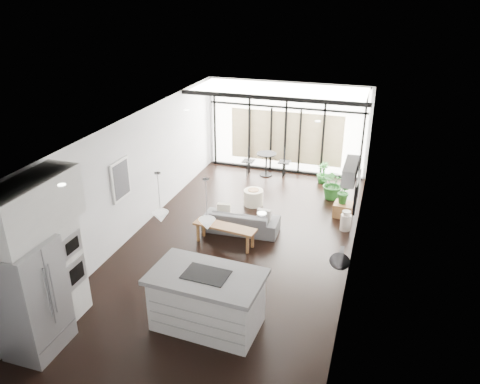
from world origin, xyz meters
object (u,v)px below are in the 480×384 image
Objects in this scene: island at (207,300)px; fridge at (31,299)px; milk_can at (346,221)px; console_bench at (225,235)px; pouf at (253,197)px; tv at (357,191)px; sofa at (241,217)px.

fridge reaches higher than island.
milk_can is (4.33, 5.53, -0.71)m from fridge.
island is 1.30× the size of console_bench.
tv is at bearing -25.11° from pouf.
pouf is 3.19m from tv.
fridge is 3.86× the size of milk_can.
island is 3.82× the size of milk_can.
fridge reaches higher than milk_can.
island is 2.79m from fridge.
fridge reaches higher than pouf.
milk_can is at bearing 109.31° from tv.
fridge is 6.51m from pouf.
pouf is 1.05× the size of milk_can.
fridge is at bearing -147.59° from island.
island is at bearing -69.75° from console_bench.
pouf is (-0.12, 1.47, -0.14)m from sofa.
fridge is at bearing -106.39° from pouf.
sofa reaches higher than console_bench.
pouf is 0.48× the size of tv.
milk_can is 0.45× the size of tv.
console_bench is (-0.62, 2.69, -0.28)m from island.
console_bench is at bearing -161.56° from tv.
pouf is (-0.58, 4.88, -0.31)m from island.
tv reaches higher than island.
milk_can is (2.50, -0.67, 0.04)m from pouf.
pouf is at bearing -87.89° from sofa.
milk_can is (1.92, 4.21, -0.27)m from island.
island is at bearing -114.48° from milk_can.
sofa is 1.23× the size of console_bench.
milk_can is at bearing 69.08° from island.
fridge is at bearing -128.01° from milk_can.
sofa is 2.77m from tv.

